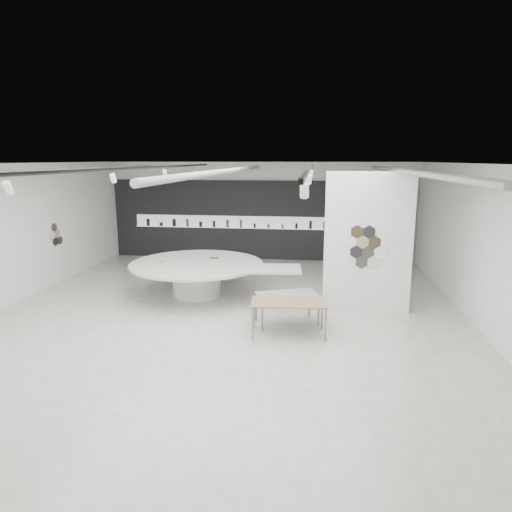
# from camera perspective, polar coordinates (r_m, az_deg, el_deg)

# --- Properties ---
(room) EXTENTS (12.02, 14.02, 3.82)m
(room) POSITION_cam_1_polar(r_m,az_deg,el_deg) (11.12, -4.30, 2.52)
(room) COLOR beige
(room) RESTS_ON ground
(back_wall_display) EXTENTS (11.80, 0.27, 3.10)m
(back_wall_display) POSITION_cam_1_polar(r_m,az_deg,el_deg) (17.97, 0.22, 4.47)
(back_wall_display) COLOR black
(back_wall_display) RESTS_ON ground
(partition_column) EXTENTS (2.20, 0.38, 3.60)m
(partition_column) POSITION_cam_1_polar(r_m,az_deg,el_deg) (12.01, 13.79, 1.58)
(partition_column) COLOR white
(partition_column) RESTS_ON ground
(display_island) EXTENTS (5.14, 4.15, 0.98)m
(display_island) POSITION_cam_1_polar(r_m,az_deg,el_deg) (13.34, -7.07, -2.25)
(display_island) COLOR white
(display_island) RESTS_ON ground
(sample_table_wood) EXTENTS (1.74, 0.98, 0.78)m
(sample_table_wood) POSITION_cam_1_polar(r_m,az_deg,el_deg) (10.29, 4.12, -6.00)
(sample_table_wood) COLOR #916D4B
(sample_table_wood) RESTS_ON ground
(sample_table_stone) EXTENTS (1.63, 1.20, 0.75)m
(sample_table_stone) POSITION_cam_1_polar(r_m,az_deg,el_deg) (10.98, 3.90, -5.04)
(sample_table_stone) COLOR gray
(sample_table_stone) RESTS_ON ground
(kitchen_counter) EXTENTS (1.51, 0.68, 1.16)m
(kitchen_counter) POSITION_cam_1_polar(r_m,az_deg,el_deg) (17.66, 12.04, 0.38)
(kitchen_counter) COLOR white
(kitchen_counter) RESTS_ON ground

